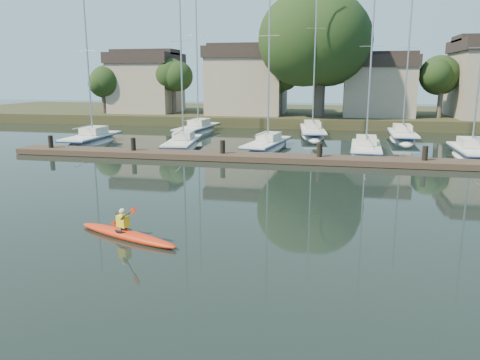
% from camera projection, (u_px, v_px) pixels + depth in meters
% --- Properties ---
extents(ground, '(160.00, 160.00, 0.00)m').
position_uv_depth(ground, '(209.00, 234.00, 15.46)').
color(ground, black).
rests_on(ground, ground).
extents(kayak, '(4.14, 2.08, 1.35)m').
position_uv_depth(kayak, '(126.00, 233.00, 15.09)').
color(kayak, red).
rests_on(kayak, ground).
extents(dock, '(34.00, 2.00, 1.80)m').
position_uv_depth(dock, '(270.00, 158.00, 28.79)').
color(dock, '#443127').
rests_on(dock, ground).
extents(sailboat_0, '(2.21, 7.71, 12.21)m').
position_uv_depth(sailboat_0, '(92.00, 146.00, 36.61)').
color(sailboat_0, white).
rests_on(sailboat_0, ground).
extents(sailboat_1, '(2.99, 8.14, 13.00)m').
position_uv_depth(sailboat_1, '(183.00, 150.00, 34.41)').
color(sailboat_1, white).
rests_on(sailboat_1, ground).
extents(sailboat_2, '(3.17, 8.35, 13.50)m').
position_uv_depth(sailboat_2, '(267.00, 151.00, 33.74)').
color(sailboat_2, white).
rests_on(sailboat_2, ground).
extents(sailboat_3, '(2.30, 7.64, 12.20)m').
position_uv_depth(sailboat_3, '(365.00, 156.00, 31.64)').
color(sailboat_3, white).
rests_on(sailboat_3, ground).
extents(sailboat_4, '(2.14, 7.04, 11.96)m').
position_uv_depth(sailboat_4, '(471.00, 160.00, 30.19)').
color(sailboat_4, white).
rests_on(sailboat_4, ground).
extents(sailboat_5, '(2.80, 9.18, 14.98)m').
position_uv_depth(sailboat_5, '(197.00, 135.00, 43.45)').
color(sailboat_5, white).
rests_on(sailboat_5, ground).
extents(sailboat_6, '(3.06, 9.99, 15.63)m').
position_uv_depth(sailboat_6, '(312.00, 137.00, 41.72)').
color(sailboat_6, white).
rests_on(sailboat_6, ground).
extents(sailboat_7, '(2.28, 7.96, 12.75)m').
position_uv_depth(sailboat_7, '(402.00, 142.00, 38.79)').
color(sailboat_7, white).
rests_on(sailboat_7, ground).
extents(shore, '(90.00, 25.25, 12.75)m').
position_uv_depth(shore, '(317.00, 93.00, 52.94)').
color(shore, '#293219').
rests_on(shore, ground).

